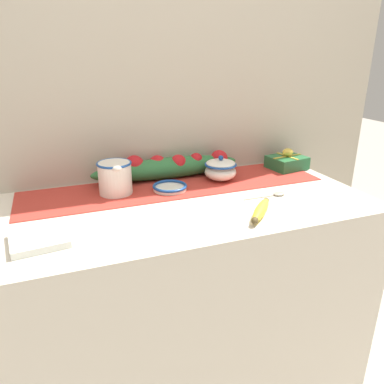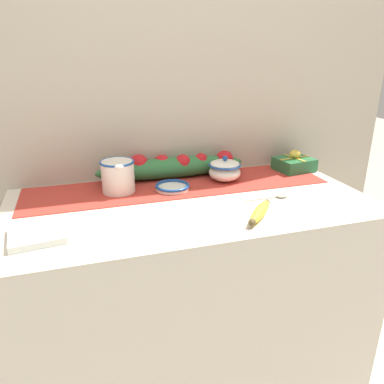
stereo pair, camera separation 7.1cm
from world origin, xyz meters
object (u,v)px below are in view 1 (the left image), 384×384
object	(u,v)px
small_dish	(170,187)
gift_box	(287,162)
banana	(261,210)
spoon	(277,194)
sugar_bowl	(221,169)
cream_pitcher	(115,177)
napkin_stack	(39,239)

from	to	relation	value
small_dish	gift_box	bearing A→B (deg)	7.76
small_dish	gift_box	xyz separation A→B (m)	(0.56, 0.08, 0.02)
banana	spoon	xyz separation A→B (m)	(0.14, 0.13, -0.01)
sugar_bowl	gift_box	bearing A→B (deg)	6.57
banana	spoon	world-z (taller)	banana
small_dish	spoon	size ratio (longest dim) A/B	0.78
cream_pitcher	sugar_bowl	distance (m)	0.41
spoon	gift_box	size ratio (longest dim) A/B	0.98
napkin_stack	banana	bearing A→B (deg)	-5.16
sugar_bowl	napkin_stack	size ratio (longest dim) A/B	0.86
cream_pitcher	small_dish	xyz separation A→B (m)	(0.19, -0.04, -0.05)
banana	gift_box	world-z (taller)	gift_box
banana	gift_box	xyz separation A→B (m)	(0.36, 0.39, 0.02)
cream_pitcher	gift_box	distance (m)	0.75
small_dish	napkin_stack	xyz separation A→B (m)	(-0.45, -0.25, -0.00)
cream_pitcher	small_dish	world-z (taller)	cream_pitcher
sugar_bowl	gift_box	size ratio (longest dim) A/B	0.76
cream_pitcher	sugar_bowl	world-z (taller)	cream_pitcher
napkin_stack	sugar_bowl	bearing A→B (deg)	23.27
small_dish	gift_box	size ratio (longest dim) A/B	0.76
sugar_bowl	small_dish	xyz separation A→B (m)	(-0.22, -0.04, -0.03)
cream_pitcher	napkin_stack	distance (m)	0.39
spoon	gift_box	bearing A→B (deg)	50.99
banana	spoon	bearing A→B (deg)	41.77
sugar_bowl	banana	world-z (taller)	sugar_bowl
sugar_bowl	banana	distance (m)	0.35
cream_pitcher	spoon	world-z (taller)	cream_pitcher
banana	napkin_stack	size ratio (longest dim) A/B	1.08
small_dish	spoon	xyz separation A→B (m)	(0.34, -0.18, -0.01)
sugar_bowl	banana	size ratio (longest dim) A/B	0.80
cream_pitcher	spoon	bearing A→B (deg)	-22.55
cream_pitcher	spoon	distance (m)	0.58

